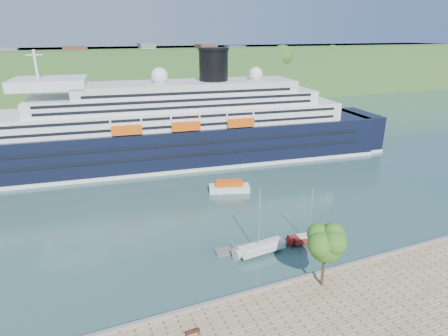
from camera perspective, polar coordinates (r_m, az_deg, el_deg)
ground at (r=51.45m, az=11.75°, el=-16.88°), size 400.00×400.00×0.00m
far_hillside at (r=180.99m, az=-14.93°, el=13.41°), size 400.00×50.00×24.00m
quay_coping at (r=50.64m, az=11.98°, el=-15.95°), size 220.00×0.50×0.30m
cruise_ship at (r=90.71m, az=-9.51°, el=8.97°), size 122.91×31.51×27.32m
park_bench at (r=42.15m, az=-4.86°, el=-23.57°), size 1.58×0.69×1.00m
promenade_tree at (r=47.62m, az=15.13°, el=-12.38°), size 5.52×5.52×9.14m
floating_pontoon at (r=58.41m, az=6.44°, el=-11.46°), size 16.13×3.27×0.36m
sailboat_white_near at (r=53.90m, az=5.88°, el=-8.31°), size 8.00×2.81×10.13m
sailboat_red at (r=58.25m, az=13.45°, el=-7.27°), size 6.96×2.60×8.78m
tender_launch at (r=76.01m, az=0.82°, el=-2.78°), size 8.71×5.21×2.28m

